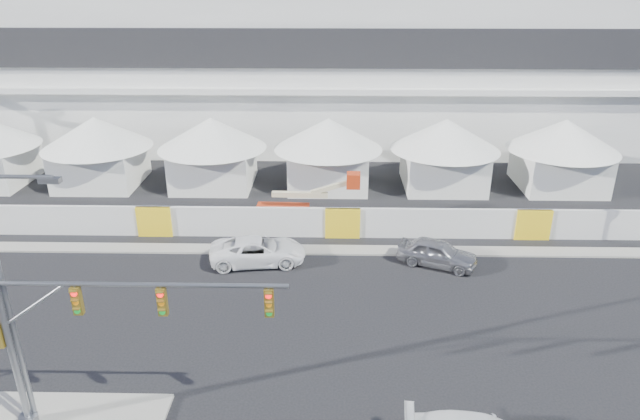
{
  "coord_description": "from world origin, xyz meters",
  "views": [
    {
      "loc": [
        5.25,
        -18.52,
        15.88
      ],
      "look_at": [
        4.66,
        10.0,
        3.77
      ],
      "focal_mm": 32.0,
      "sensor_mm": 36.0,
      "label": 1
    }
  ],
  "objects_px": {
    "sedan_silver": "(437,253)",
    "pickup_curb": "(258,251)",
    "streetlight_median": "(11,288)",
    "boom_lift": "(293,208)",
    "traffic_mast": "(72,337)"
  },
  "relations": [
    {
      "from": "sedan_silver",
      "to": "traffic_mast",
      "type": "bearing_deg",
      "value": 153.44
    },
    {
      "from": "streetlight_median",
      "to": "boom_lift",
      "type": "distance_m",
      "value": 21.19
    },
    {
      "from": "sedan_silver",
      "to": "pickup_curb",
      "type": "distance_m",
      "value": 10.37
    },
    {
      "from": "pickup_curb",
      "to": "streetlight_median",
      "type": "relative_size",
      "value": 0.55
    },
    {
      "from": "boom_lift",
      "to": "sedan_silver",
      "type": "bearing_deg",
      "value": -32.25
    },
    {
      "from": "sedan_silver",
      "to": "boom_lift",
      "type": "bearing_deg",
      "value": 78.06
    },
    {
      "from": "pickup_curb",
      "to": "traffic_mast",
      "type": "relative_size",
      "value": 0.54
    },
    {
      "from": "pickup_curb",
      "to": "boom_lift",
      "type": "relative_size",
      "value": 0.79
    },
    {
      "from": "pickup_curb",
      "to": "boom_lift",
      "type": "distance_m",
      "value": 6.18
    },
    {
      "from": "pickup_curb",
      "to": "boom_lift",
      "type": "height_order",
      "value": "boom_lift"
    },
    {
      "from": "sedan_silver",
      "to": "streetlight_median",
      "type": "relative_size",
      "value": 0.46
    },
    {
      "from": "pickup_curb",
      "to": "streetlight_median",
      "type": "xyz_separation_m",
      "value": [
        -6.62,
        -12.93,
        5.11
      ]
    },
    {
      "from": "traffic_mast",
      "to": "boom_lift",
      "type": "bearing_deg",
      "value": 71.51
    },
    {
      "from": "pickup_curb",
      "to": "streetlight_median",
      "type": "height_order",
      "value": "streetlight_median"
    },
    {
      "from": "sedan_silver",
      "to": "boom_lift",
      "type": "height_order",
      "value": "boom_lift"
    }
  ]
}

